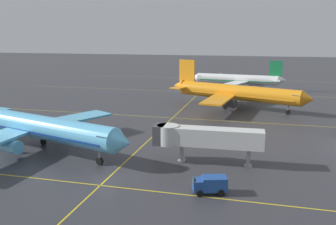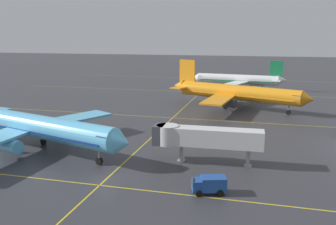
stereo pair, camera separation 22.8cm
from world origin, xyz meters
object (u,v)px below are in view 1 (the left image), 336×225
Objects in this scene: jet_bridge at (199,137)px; service_truck_red_van at (210,184)px; airliner_third_row at (238,79)px; airliner_front_gate at (35,126)px; airliner_second_row at (235,93)px.

service_truck_red_van is at bearing -73.57° from jet_bridge.
airliner_third_row is 2.04× the size of jet_bridge.
airliner_front_gate is at bearing -109.86° from airliner_third_row.
airliner_front_gate is 83.34m from airliner_third_row.
airliner_second_row reaches higher than airliner_front_gate.
jet_bridge is (-0.92, -77.57, 0.50)m from airliner_third_row.
airliner_second_row is (29.74, 44.10, 0.06)m from airliner_front_gate.
airliner_third_row is 77.58m from jet_bridge.
service_truck_red_van is at bearing -89.26° from airliner_second_row.
airliner_front_gate is 1.13× the size of airliner_third_row.
airliner_front_gate reaches higher than jet_bridge.
airliner_third_row is (-1.43, 34.28, -0.60)m from airliner_second_row.
airliner_front_gate is 32.00m from service_truck_red_van.
jet_bridge is at bearing 106.43° from service_truck_red_van.
airliner_second_row is 43.36m from jet_bridge.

